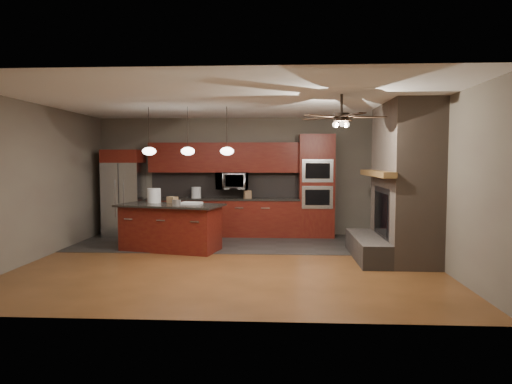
# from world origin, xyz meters

# --- Properties ---
(ground) EXTENTS (7.00, 7.00, 0.00)m
(ground) POSITION_xyz_m (0.00, 0.00, 0.00)
(ground) COLOR brown
(ground) RESTS_ON ground
(ceiling) EXTENTS (7.00, 6.00, 0.02)m
(ceiling) POSITION_xyz_m (0.00, 0.00, 2.80)
(ceiling) COLOR white
(ceiling) RESTS_ON back_wall
(back_wall) EXTENTS (7.00, 0.02, 2.80)m
(back_wall) POSITION_xyz_m (0.00, 3.00, 1.40)
(back_wall) COLOR #686253
(back_wall) RESTS_ON ground
(right_wall) EXTENTS (0.02, 6.00, 2.80)m
(right_wall) POSITION_xyz_m (3.50, 0.00, 1.40)
(right_wall) COLOR #686253
(right_wall) RESTS_ON ground
(left_wall) EXTENTS (0.02, 6.00, 2.80)m
(left_wall) POSITION_xyz_m (-3.50, 0.00, 1.40)
(left_wall) COLOR #686253
(left_wall) RESTS_ON ground
(slate_tile_patch) EXTENTS (7.00, 2.40, 0.01)m
(slate_tile_patch) POSITION_xyz_m (0.00, 1.80, 0.01)
(slate_tile_patch) COLOR #2D2B29
(slate_tile_patch) RESTS_ON ground
(fireplace_column) EXTENTS (1.30, 2.10, 2.80)m
(fireplace_column) POSITION_xyz_m (3.04, 0.40, 1.30)
(fireplace_column) COLOR #6D5C4E
(fireplace_column) RESTS_ON ground
(back_cabinetry) EXTENTS (3.59, 0.64, 2.20)m
(back_cabinetry) POSITION_xyz_m (-0.48, 2.74, 0.89)
(back_cabinetry) COLOR maroon
(back_cabinetry) RESTS_ON ground
(oven_tower) EXTENTS (0.80, 0.63, 2.38)m
(oven_tower) POSITION_xyz_m (1.70, 2.69, 1.19)
(oven_tower) COLOR maroon
(oven_tower) RESTS_ON ground
(microwave) EXTENTS (0.73, 0.41, 0.50)m
(microwave) POSITION_xyz_m (-0.27, 2.75, 1.30)
(microwave) COLOR silver
(microwave) RESTS_ON back_cabinetry
(refrigerator) EXTENTS (0.87, 0.75, 2.03)m
(refrigerator) POSITION_xyz_m (-2.83, 2.62, 1.02)
(refrigerator) COLOR silver
(refrigerator) RESTS_ON ground
(kitchen_island) EXTENTS (2.19, 1.37, 0.92)m
(kitchen_island) POSITION_xyz_m (-1.31, 0.92, 0.47)
(kitchen_island) COLOR maroon
(kitchen_island) RESTS_ON ground
(white_bucket) EXTENTS (0.28, 0.28, 0.29)m
(white_bucket) POSITION_xyz_m (-1.71, 1.21, 1.07)
(white_bucket) COLOR silver
(white_bucket) RESTS_ON kitchen_island
(paint_can) EXTENTS (0.17, 0.17, 0.11)m
(paint_can) POSITION_xyz_m (-1.12, 0.64, 0.98)
(paint_can) COLOR silver
(paint_can) RESTS_ON kitchen_island
(paint_tray) EXTENTS (0.44, 0.36, 0.04)m
(paint_tray) POSITION_xyz_m (-0.90, 0.99, 0.94)
(paint_tray) COLOR white
(paint_tray) RESTS_ON kitchen_island
(cardboard_box) EXTENTS (0.24, 0.23, 0.12)m
(cardboard_box) POSITION_xyz_m (-1.34, 1.24, 0.98)
(cardboard_box) COLOR olive
(cardboard_box) RESTS_ON kitchen_island
(counter_bucket) EXTENTS (0.24, 0.24, 0.26)m
(counter_bucket) POSITION_xyz_m (-1.12, 2.70, 1.03)
(counter_bucket) COLOR silver
(counter_bucket) RESTS_ON back_cabinetry
(counter_box) EXTENTS (0.20, 0.17, 0.18)m
(counter_box) POSITION_xyz_m (0.10, 2.65, 0.99)
(counter_box) COLOR #8E6949
(counter_box) RESTS_ON back_cabinetry
(pendant_left) EXTENTS (0.26, 0.26, 0.92)m
(pendant_left) POSITION_xyz_m (-1.65, 0.70, 1.96)
(pendant_left) COLOR black
(pendant_left) RESTS_ON ceiling
(pendant_center) EXTENTS (0.26, 0.26, 0.92)m
(pendant_center) POSITION_xyz_m (-0.90, 0.70, 1.96)
(pendant_center) COLOR black
(pendant_center) RESTS_ON ceiling
(pendant_right) EXTENTS (0.26, 0.26, 0.92)m
(pendant_right) POSITION_xyz_m (-0.15, 0.70, 1.96)
(pendant_right) COLOR black
(pendant_right) RESTS_ON ceiling
(ceiling_fan) EXTENTS (1.27, 1.33, 0.41)m
(ceiling_fan) POSITION_xyz_m (1.80, -0.80, 2.46)
(ceiling_fan) COLOR black
(ceiling_fan) RESTS_ON ceiling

